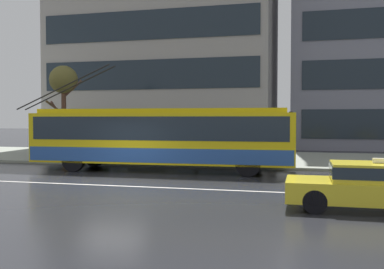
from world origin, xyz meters
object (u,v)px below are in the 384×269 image
(trolleybus, at_px, (162,137))
(taxi_oncoming_far, at_px, (374,184))
(pedestrian_approaching_curb, at_px, (197,133))
(pedestrian_walking_past, at_px, (107,132))
(street_tree_bare, at_px, (64,83))
(pedestrian_at_shelter, at_px, (141,141))
(bus_shelter, at_px, (146,126))

(trolleybus, height_order, taxi_oncoming_far, trolleybus)
(pedestrian_approaching_curb, distance_m, pedestrian_walking_past, 5.05)
(trolleybus, bearing_deg, pedestrian_approaching_curb, 76.56)
(trolleybus, bearing_deg, pedestrian_walking_past, 143.54)
(taxi_oncoming_far, relative_size, street_tree_bare, 0.80)
(trolleybus, distance_m, pedestrian_walking_past, 5.21)
(trolleybus, height_order, street_tree_bare, street_tree_bare)
(pedestrian_walking_past, bearing_deg, trolleybus, -36.46)
(trolleybus, xyz_separation_m, street_tree_bare, (-7.62, 4.42, 3.00))
(pedestrian_at_shelter, bearing_deg, street_tree_bare, -179.35)
(pedestrian_at_shelter, bearing_deg, pedestrian_walking_past, -136.38)
(pedestrian_approaching_curb, height_order, street_tree_bare, street_tree_bare)
(taxi_oncoming_far, bearing_deg, pedestrian_walking_past, 140.55)
(pedestrian_walking_past, distance_m, street_tree_bare, 4.67)
(street_tree_bare, bearing_deg, trolleybus, -30.11)
(pedestrian_at_shelter, xyz_separation_m, pedestrian_walking_past, (-1.45, -1.38, 0.57))
(taxi_oncoming_far, distance_m, street_tree_bare, 19.89)
(taxi_oncoming_far, xyz_separation_m, bus_shelter, (-10.21, 10.61, 1.30))
(taxi_oncoming_far, distance_m, pedestrian_approaching_curb, 12.88)
(pedestrian_at_shelter, height_order, pedestrian_approaching_curb, pedestrian_approaching_curb)
(trolleybus, height_order, pedestrian_approaching_curb, trolleybus)
(trolleybus, height_order, bus_shelter, trolleybus)
(trolleybus, relative_size, pedestrian_approaching_curb, 6.98)
(pedestrian_approaching_curb, bearing_deg, pedestrian_at_shelter, 164.81)
(pedestrian_approaching_curb, xyz_separation_m, pedestrian_walking_past, (-5.03, -0.41, 0.07))
(trolleybus, bearing_deg, bus_shelter, 120.16)
(taxi_oncoming_far, relative_size, bus_shelter, 1.19)
(taxi_oncoming_far, bearing_deg, bus_shelter, 133.91)
(bus_shelter, xyz_separation_m, pedestrian_at_shelter, (-0.68, 0.92, -0.86))
(trolleybus, xyz_separation_m, taxi_oncoming_far, (8.15, -7.06, -0.89))
(taxi_oncoming_far, height_order, street_tree_bare, street_tree_bare)
(bus_shelter, relative_size, pedestrian_at_shelter, 2.18)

